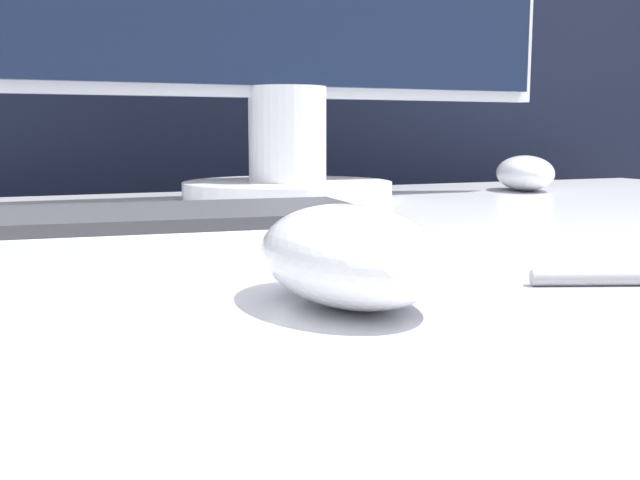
% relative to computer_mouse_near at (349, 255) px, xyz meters
% --- Properties ---
extents(partition_panel, '(5.00, 0.03, 1.48)m').
position_rel_computer_mouse_near_xyz_m(partition_panel, '(0.05, 0.77, -0.03)').
color(partition_panel, black).
rests_on(partition_panel, ground_plane).
extents(computer_mouse_near, '(0.08, 0.11, 0.04)m').
position_rel_computer_mouse_near_xyz_m(computer_mouse_near, '(0.00, 0.00, 0.00)').
color(computer_mouse_near, white).
rests_on(computer_mouse_near, desk).
extents(keyboard, '(0.40, 0.17, 0.02)m').
position_rel_computer_mouse_near_xyz_m(keyboard, '(-0.09, 0.20, -0.01)').
color(keyboard, silver).
rests_on(keyboard, desk).
extents(computer_mouse_far, '(0.11, 0.13, 0.04)m').
position_rel_computer_mouse_near_xyz_m(computer_mouse_far, '(0.47, 0.48, 0.00)').
color(computer_mouse_far, white).
rests_on(computer_mouse_far, desk).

